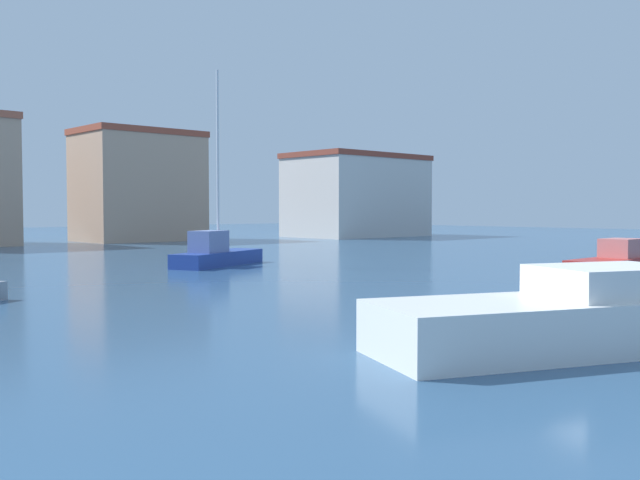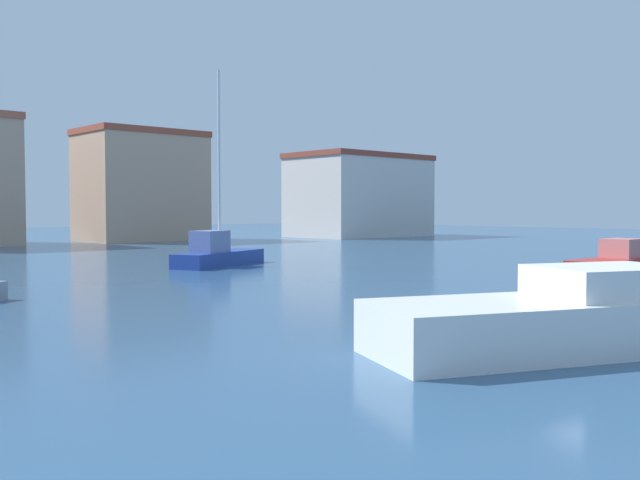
# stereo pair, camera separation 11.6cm
# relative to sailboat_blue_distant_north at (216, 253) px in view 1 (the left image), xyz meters

# --- Properties ---
(water) EXTENTS (160.00, 160.00, 0.00)m
(water) POSITION_rel_sailboat_blue_distant_north_xyz_m (-4.43, -3.13, -0.60)
(water) COLOR #2D5175
(water) RESTS_ON ground
(sailboat_blue_distant_north) EXTENTS (5.92, 3.77, 9.12)m
(sailboat_blue_distant_north) POSITION_rel_sailboat_blue_distant_north_xyz_m (0.00, 0.00, 0.00)
(sailboat_blue_distant_north) COLOR #233D93
(sailboat_blue_distant_north) RESTS_ON water
(motorboat_white_far_right) EXTENTS (8.35, 5.44, 1.55)m
(motorboat_white_far_right) POSITION_rel_sailboat_blue_distant_north_xyz_m (-6.09, -21.12, -0.01)
(motorboat_white_far_right) COLOR white
(motorboat_white_far_right) RESTS_ON water
(motorboat_red_center_channel) EXTENTS (4.94, 1.59, 1.54)m
(motorboat_red_center_channel) POSITION_rel_sailboat_blue_distant_north_xyz_m (7.07, -15.67, -0.06)
(motorboat_red_center_channel) COLOR #B22823
(motorboat_red_center_channel) RESTS_ON water
(harbor_office) EXTENTS (9.73, 6.78, 9.22)m
(harbor_office) POSITION_rel_sailboat_blue_distant_north_xyz_m (10.27, 26.42, 4.02)
(harbor_office) COLOR tan
(harbor_office) RESTS_ON ground
(yacht_club) EXTENTS (13.12, 8.35, 7.94)m
(yacht_club) POSITION_rel_sailboat_blue_distant_north_xyz_m (30.49, 20.64, 3.38)
(yacht_club) COLOR beige
(yacht_club) RESTS_ON ground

